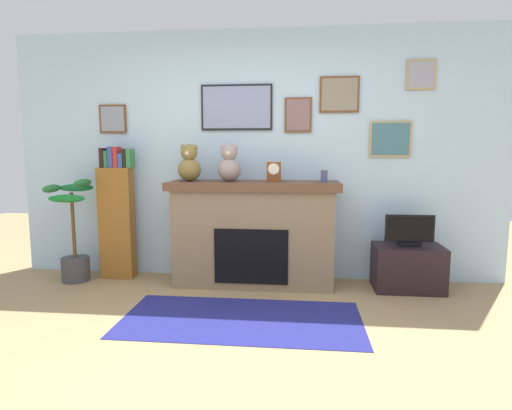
% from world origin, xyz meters
% --- Properties ---
extents(ground_plane, '(12.00, 12.00, 0.00)m').
position_xyz_m(ground_plane, '(0.00, 0.00, 0.00)').
color(ground_plane, '#A18358').
extents(back_wall, '(5.20, 0.15, 2.60)m').
position_xyz_m(back_wall, '(0.00, 2.00, 1.31)').
color(back_wall, '#B0D2EB').
rests_on(back_wall, ground_plane).
extents(fireplace, '(1.70, 0.57, 1.05)m').
position_xyz_m(fireplace, '(0.02, 1.68, 0.53)').
color(fireplace, '#806B4F').
rests_on(fireplace, ground_plane).
extents(bookshelf, '(0.37, 0.16, 1.40)m').
position_xyz_m(bookshelf, '(-1.45, 1.74, 0.66)').
color(bookshelf, '#905A21').
rests_on(bookshelf, ground_plane).
extents(potted_plant, '(0.48, 0.48, 1.07)m').
position_xyz_m(potted_plant, '(-1.86, 1.58, 0.44)').
color(potted_plant, '#3F3F44').
rests_on(potted_plant, ground_plane).
extents(tv_stand, '(0.65, 0.40, 0.44)m').
position_xyz_m(tv_stand, '(1.54, 1.64, 0.22)').
color(tv_stand, black).
rests_on(tv_stand, ground_plane).
extents(television, '(0.46, 0.14, 0.30)m').
position_xyz_m(television, '(1.54, 1.64, 0.58)').
color(television, black).
rests_on(television, tv_stand).
extents(area_rug, '(1.94, 0.93, 0.01)m').
position_xyz_m(area_rug, '(0.02, 0.75, 0.00)').
color(area_rug, navy).
rests_on(area_rug, ground_plane).
extents(candle_jar, '(0.07, 0.07, 0.12)m').
position_xyz_m(candle_jar, '(0.71, 1.66, 1.11)').
color(candle_jar, '#4C517A').
rests_on(candle_jar, fireplace).
extents(mantel_clock, '(0.14, 0.10, 0.20)m').
position_xyz_m(mantel_clock, '(0.22, 1.66, 1.15)').
color(mantel_clock, brown).
rests_on(mantel_clock, fireplace).
extents(teddy_bear_brown, '(0.23, 0.23, 0.37)m').
position_xyz_m(teddy_bear_brown, '(-0.63, 1.66, 1.22)').
color(teddy_bear_brown, olive).
rests_on(teddy_bear_brown, fireplace).
extents(teddy_bear_tan, '(0.23, 0.23, 0.38)m').
position_xyz_m(teddy_bear_tan, '(-0.22, 1.66, 1.22)').
color(teddy_bear_tan, gray).
rests_on(teddy_bear_tan, fireplace).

